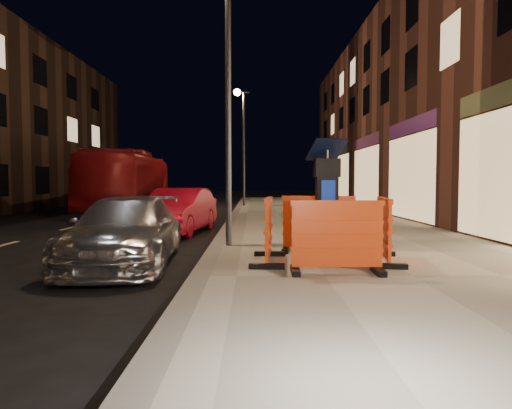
{
  "coord_description": "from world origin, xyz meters",
  "views": [
    {
      "loc": [
        0.76,
        -6.32,
        1.48
      ],
      "look_at": [
        0.8,
        1.0,
        1.1
      ],
      "focal_mm": 32.0,
      "sensor_mm": 36.0,
      "label": 1
    }
  ],
  "objects_px": {
    "barrier_front": "(337,237)",
    "barrier_back": "(318,224)",
    "barrier_kerbside": "(268,230)",
    "bus_doubledecker": "(130,212)",
    "car_silver": "(127,265)",
    "car_red": "(179,234)",
    "parking_kiosk": "(327,205)",
    "barrier_bldgside": "(384,230)"
  },
  "relations": [
    {
      "from": "barrier_front",
      "to": "barrier_bldgside",
      "type": "bearing_deg",
      "value": 46.39
    },
    {
      "from": "barrier_front",
      "to": "car_red",
      "type": "height_order",
      "value": "barrier_front"
    },
    {
      "from": "barrier_kerbside",
      "to": "car_silver",
      "type": "height_order",
      "value": "barrier_kerbside"
    },
    {
      "from": "parking_kiosk",
      "to": "barrier_front",
      "type": "relative_size",
      "value": 1.4
    },
    {
      "from": "parking_kiosk",
      "to": "car_red",
      "type": "distance_m",
      "value": 6.35
    },
    {
      "from": "barrier_back",
      "to": "car_silver",
      "type": "xyz_separation_m",
      "value": [
        -3.44,
        -0.38,
        -0.68
      ]
    },
    {
      "from": "barrier_front",
      "to": "barrier_back",
      "type": "bearing_deg",
      "value": 91.39
    },
    {
      "from": "barrier_back",
      "to": "bus_doubledecker",
      "type": "distance_m",
      "value": 14.79
    },
    {
      "from": "car_silver",
      "to": "bus_doubledecker",
      "type": "relative_size",
      "value": 0.41
    },
    {
      "from": "parking_kiosk",
      "to": "bus_doubledecker",
      "type": "relative_size",
      "value": 0.19
    },
    {
      "from": "barrier_front",
      "to": "car_silver",
      "type": "xyz_separation_m",
      "value": [
        -3.44,
        1.52,
        -0.68
      ]
    },
    {
      "from": "car_silver",
      "to": "car_red",
      "type": "distance_m",
      "value": 4.75
    },
    {
      "from": "barrier_front",
      "to": "barrier_back",
      "type": "relative_size",
      "value": 1.0
    },
    {
      "from": "barrier_front",
      "to": "barrier_bldgside",
      "type": "relative_size",
      "value": 1.0
    },
    {
      "from": "barrier_front",
      "to": "barrier_back",
      "type": "distance_m",
      "value": 1.9
    },
    {
      "from": "barrier_back",
      "to": "bus_doubledecker",
      "type": "relative_size",
      "value": 0.13
    },
    {
      "from": "parking_kiosk",
      "to": "barrier_bldgside",
      "type": "height_order",
      "value": "parking_kiosk"
    },
    {
      "from": "barrier_kerbside",
      "to": "bus_doubledecker",
      "type": "relative_size",
      "value": 0.13
    },
    {
      "from": "parking_kiosk",
      "to": "car_silver",
      "type": "bearing_deg",
      "value": 177.06
    },
    {
      "from": "barrier_kerbside",
      "to": "car_red",
      "type": "relative_size",
      "value": 0.35
    },
    {
      "from": "car_red",
      "to": "car_silver",
      "type": "bearing_deg",
      "value": -83.93
    },
    {
      "from": "car_red",
      "to": "parking_kiosk",
      "type": "bearing_deg",
      "value": -50.41
    },
    {
      "from": "parking_kiosk",
      "to": "barrier_kerbside",
      "type": "distance_m",
      "value": 1.04
    },
    {
      "from": "parking_kiosk",
      "to": "bus_doubledecker",
      "type": "bearing_deg",
      "value": 123.03
    },
    {
      "from": "car_red",
      "to": "barrier_front",
      "type": "bearing_deg",
      "value": -54.47
    },
    {
      "from": "barrier_back",
      "to": "car_silver",
      "type": "distance_m",
      "value": 3.52
    },
    {
      "from": "barrier_back",
      "to": "parking_kiosk",
      "type": "bearing_deg",
      "value": -80.61
    },
    {
      "from": "parking_kiosk",
      "to": "bus_doubledecker",
      "type": "xyz_separation_m",
      "value": [
        -7.0,
        13.96,
        -1.09
      ]
    },
    {
      "from": "barrier_front",
      "to": "barrier_kerbside",
      "type": "distance_m",
      "value": 1.34
    },
    {
      "from": "parking_kiosk",
      "to": "barrier_kerbside",
      "type": "height_order",
      "value": "parking_kiosk"
    },
    {
      "from": "barrier_bldgside",
      "to": "bus_doubledecker",
      "type": "xyz_separation_m",
      "value": [
        -7.95,
        13.96,
        -0.68
      ]
    },
    {
      "from": "barrier_back",
      "to": "bus_doubledecker",
      "type": "xyz_separation_m",
      "value": [
        -7.0,
        13.01,
        -0.68
      ]
    },
    {
      "from": "barrier_kerbside",
      "to": "car_red",
      "type": "bearing_deg",
      "value": 28.26
    },
    {
      "from": "barrier_back",
      "to": "car_red",
      "type": "xyz_separation_m",
      "value": [
        -3.3,
        4.36,
        -0.68
      ]
    },
    {
      "from": "car_silver",
      "to": "bus_doubledecker",
      "type": "xyz_separation_m",
      "value": [
        -3.56,
        13.39,
        0.0
      ]
    },
    {
      "from": "barrier_kerbside",
      "to": "car_silver",
      "type": "xyz_separation_m",
      "value": [
        -2.49,
        0.57,
        -0.68
      ]
    },
    {
      "from": "barrier_front",
      "to": "car_silver",
      "type": "bearing_deg",
      "value": 157.61
    },
    {
      "from": "car_silver",
      "to": "bus_doubledecker",
      "type": "distance_m",
      "value": 13.86
    },
    {
      "from": "barrier_front",
      "to": "car_red",
      "type": "relative_size",
      "value": 0.35
    },
    {
      "from": "car_silver",
      "to": "car_red",
      "type": "height_order",
      "value": "car_red"
    },
    {
      "from": "car_red",
      "to": "bus_doubledecker",
      "type": "relative_size",
      "value": 0.39
    },
    {
      "from": "parking_kiosk",
      "to": "barrier_front",
      "type": "height_order",
      "value": "parking_kiosk"
    }
  ]
}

